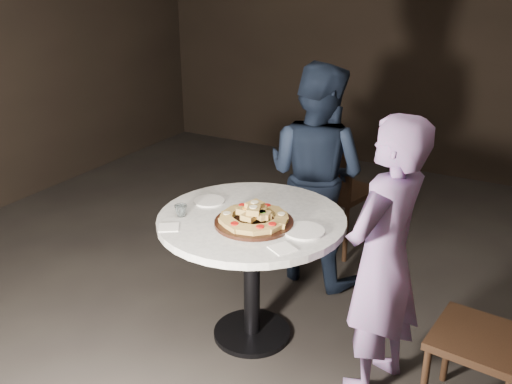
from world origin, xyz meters
TOP-DOWN VIEW (x-y plane):
  - floor at (0.00, 0.00)m, footprint 7.00×7.00m
  - table at (-0.03, 0.09)m, footprint 1.17×1.17m
  - serving_board at (0.03, 0.01)m, footprint 0.45×0.45m
  - focaccia_pile at (0.03, 0.01)m, footprint 0.38×0.38m
  - plate_left at (-0.35, 0.15)m, footprint 0.23×0.23m
  - plate_right at (0.31, 0.05)m, footprint 0.24×0.24m
  - water_glass at (-0.38, -0.10)m, footprint 0.08×0.08m
  - napkin_near at (-0.35, -0.25)m, footprint 0.15×0.15m
  - napkin_far at (0.29, -0.17)m, footprint 0.15×0.15m
  - chair_far at (-0.04, 1.36)m, footprint 0.53×0.54m
  - chair_right at (1.33, 0.04)m, footprint 0.48×0.46m
  - diner_navy at (-0.02, 0.94)m, footprint 0.82×0.68m
  - diner_teal at (0.74, 0.05)m, footprint 0.49×0.62m

SIDE VIEW (x-z plane):
  - floor at x=0.00m, z-range 0.00..0.00m
  - chair_right at x=1.33m, z-range 0.07..0.98m
  - chair_far at x=-0.04m, z-range 0.07..1.01m
  - table at x=-0.03m, z-range 0.25..1.04m
  - diner_teal at x=0.74m, z-range 0.00..1.49m
  - diner_navy at x=-0.02m, z-range 0.00..1.53m
  - napkin_near at x=-0.35m, z-range 0.79..0.80m
  - napkin_far at x=0.29m, z-range 0.79..0.80m
  - plate_left at x=-0.35m, z-range 0.79..0.80m
  - plate_right at x=0.31m, z-range 0.79..0.80m
  - serving_board at x=0.03m, z-range 0.79..0.81m
  - water_glass at x=-0.38m, z-range 0.79..0.86m
  - focaccia_pile at x=0.03m, z-range 0.79..0.89m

